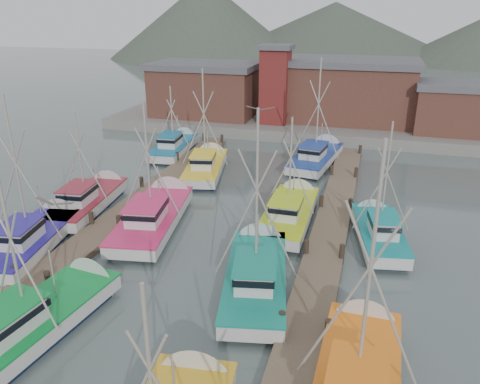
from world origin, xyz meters
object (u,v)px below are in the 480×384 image
(lookout_tower, at_px, (275,84))
(boat_12, at_px, (206,165))
(boat_8, at_px, (156,215))
(boat_4, at_px, (41,317))

(lookout_tower, xyz_separation_m, boat_12, (-2.64, -15.42, -4.87))
(boat_8, bearing_deg, boat_4, -99.60)
(lookout_tower, bearing_deg, boat_12, -99.72)
(lookout_tower, relative_size, boat_12, 0.87)
(boat_12, bearing_deg, lookout_tower, 68.71)
(boat_4, height_order, boat_8, boat_8)
(boat_8, relative_size, boat_12, 1.09)
(boat_4, distance_m, boat_8, 11.52)
(lookout_tower, relative_size, boat_8, 0.80)
(boat_4, xyz_separation_m, boat_8, (0.02, 11.52, 0.00))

